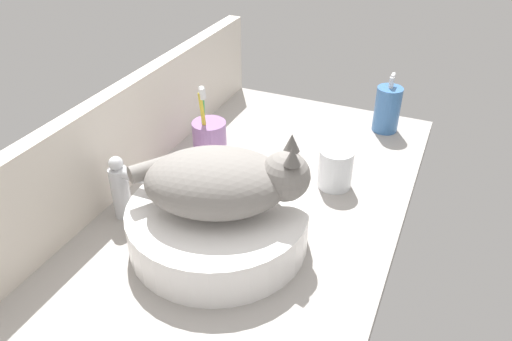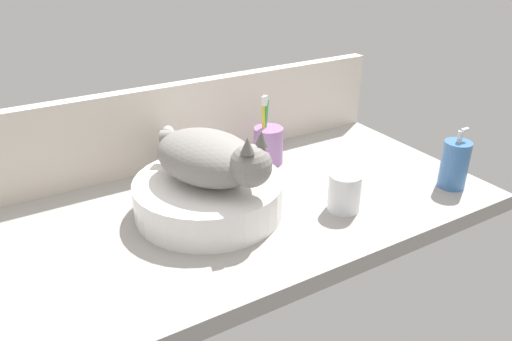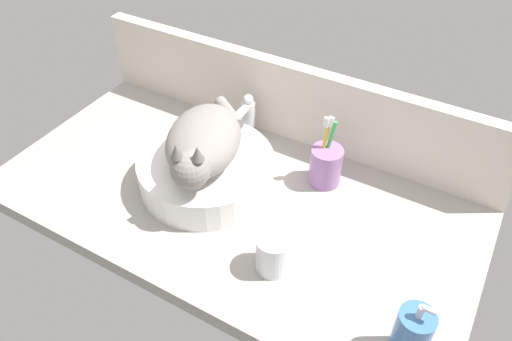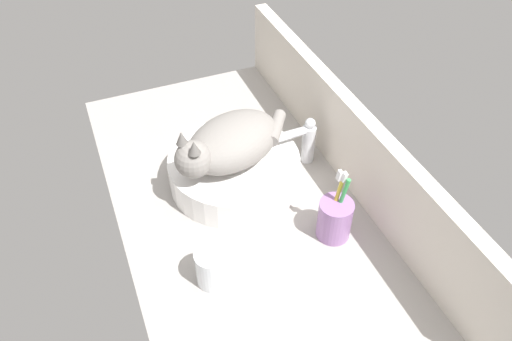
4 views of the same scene
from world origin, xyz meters
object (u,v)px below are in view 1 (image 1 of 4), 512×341
Objects in this scene: cat at (224,181)px; toothbrush_cup at (210,141)px; soap_dispenser at (387,109)px; sink_basin at (218,225)px; faucet at (125,186)px; water_glass at (335,170)px.

toothbrush_cup is (24.28, 16.19, -8.43)cm from cat.
sink_basin is at bearing 160.83° from soap_dispenser.
faucet is (-1.05, 21.06, -6.35)cm from cat.
water_glass is (-29.88, 4.97, -2.13)cm from soap_dispenser.
soap_dispenser is (56.27, -19.56, 2.03)cm from sink_basin.
soap_dispenser is at bearing -19.17° from sink_basin.
soap_dispenser is 46.68cm from toothbrush_cup.
cat is 30.37cm from toothbrush_cup.
faucet is at bearing 145.25° from soap_dispenser.
faucet is 0.73× the size of toothbrush_cup.
cat reaches higher than soap_dispenser.
sink_basin is 1.06× the size of cat.
soap_dispenser reaches higher than faucet.
faucet is at bearing 128.00° from water_glass.
faucet is 25.87cm from toothbrush_cup.
cat reaches higher than water_glass.
faucet reaches higher than water_glass.
soap_dispenser is at bearing -47.67° from toothbrush_cup.
toothbrush_cup is at bearing 31.03° from sink_basin.
water_glass is (26.87, -34.40, -3.45)cm from faucet.
soap_dispenser is (56.75, -39.37, -1.33)cm from faucet.
sink_basin is 9.80cm from cat.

